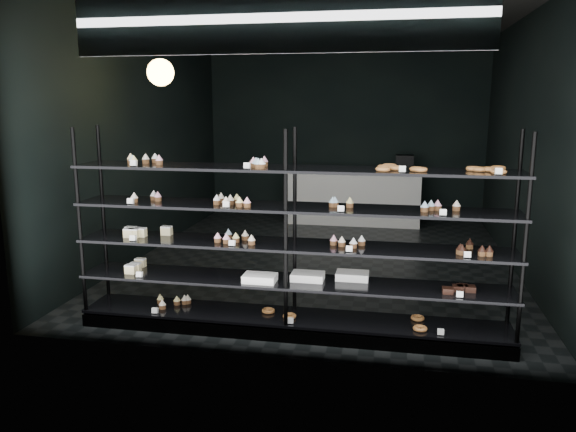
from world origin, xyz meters
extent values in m
cube|color=black|center=(0.00, 0.00, 0.01)|extent=(5.00, 6.00, 0.01)
cube|color=black|center=(0.00, 0.00, 3.20)|extent=(5.00, 6.00, 0.01)
cube|color=black|center=(0.00, 3.00, 1.60)|extent=(5.00, 0.01, 3.20)
cube|color=black|center=(0.00, -3.00, 1.60)|extent=(5.00, 0.01, 3.20)
cube|color=black|center=(-2.50, 0.00, 1.60)|extent=(0.01, 6.00, 3.20)
cube|color=black|center=(2.50, 0.00, 1.60)|extent=(0.01, 6.00, 3.20)
cube|color=black|center=(0.03, -2.45, 0.06)|extent=(4.00, 0.50, 0.12)
cylinder|color=black|center=(-1.94, -2.67, 0.99)|extent=(0.04, 0.04, 1.85)
cylinder|color=black|center=(-1.94, -2.23, 0.99)|extent=(0.04, 0.04, 1.85)
cylinder|color=black|center=(0.03, -2.67, 0.99)|extent=(0.04, 0.04, 1.85)
cylinder|color=black|center=(0.03, -2.23, 0.99)|extent=(0.04, 0.04, 1.85)
cylinder|color=black|center=(2.00, -2.67, 0.99)|extent=(0.04, 0.04, 1.85)
cylinder|color=black|center=(2.00, -2.23, 0.99)|extent=(0.04, 0.04, 1.85)
cube|color=black|center=(0.03, -2.45, 0.15)|extent=(4.00, 0.50, 0.03)
cube|color=black|center=(0.03, -2.45, 0.50)|extent=(4.00, 0.50, 0.02)
cube|color=black|center=(0.03, -2.45, 0.85)|extent=(4.00, 0.50, 0.02)
cube|color=black|center=(0.03, -2.45, 1.20)|extent=(4.00, 0.50, 0.02)
cube|color=black|center=(0.03, -2.45, 1.55)|extent=(4.00, 0.50, 0.02)
cube|color=white|center=(-1.36, -2.63, 1.59)|extent=(0.06, 0.04, 0.06)
cube|color=white|center=(-0.35, -2.63, 1.59)|extent=(0.06, 0.04, 0.06)
cube|color=white|center=(0.96, -2.63, 1.59)|extent=(0.05, 0.04, 0.06)
cube|color=white|center=(1.73, -2.63, 1.59)|extent=(0.06, 0.04, 0.06)
cube|color=white|center=(-1.42, -2.63, 1.24)|extent=(0.06, 0.04, 0.06)
cube|color=white|center=(-0.48, -2.63, 1.24)|extent=(0.05, 0.04, 0.06)
cube|color=white|center=(0.49, -2.63, 1.24)|extent=(0.05, 0.04, 0.06)
cube|color=white|center=(1.34, -2.63, 1.24)|extent=(0.06, 0.04, 0.06)
cube|color=white|center=(-1.39, -2.63, 0.89)|extent=(0.06, 0.04, 0.06)
cube|color=white|center=(-0.46, -2.63, 0.89)|extent=(0.06, 0.04, 0.06)
cube|color=white|center=(0.57, -2.63, 0.89)|extent=(0.05, 0.04, 0.06)
cube|color=white|center=(1.61, -2.63, 0.89)|extent=(0.06, 0.04, 0.06)
cube|color=white|center=(-1.41, -2.63, 0.54)|extent=(0.06, 0.04, 0.06)
cube|color=white|center=(1.53, -2.63, 0.54)|extent=(0.06, 0.04, 0.06)
cube|color=white|center=(-1.20, -2.63, 0.19)|extent=(0.06, 0.04, 0.06)
cube|color=white|center=(0.06, -2.63, 0.19)|extent=(0.05, 0.04, 0.06)
cube|color=white|center=(1.38, -2.63, 0.19)|extent=(0.06, 0.04, 0.06)
cube|color=#0B143B|center=(0.00, -2.92, 2.75)|extent=(3.20, 0.04, 0.45)
cube|color=white|center=(0.00, -2.94, 2.75)|extent=(3.30, 0.02, 0.50)
cylinder|color=black|center=(-1.64, -1.33, 2.89)|extent=(0.01, 0.01, 0.58)
sphere|color=#ECB052|center=(-1.64, -1.33, 2.45)|extent=(0.30, 0.30, 0.30)
cube|color=silver|center=(0.23, 2.50, 0.46)|extent=(2.32, 0.60, 0.92)
cube|color=black|center=(0.23, 2.50, 0.95)|extent=(2.41, 0.65, 0.06)
cube|color=black|center=(1.10, 2.50, 1.10)|extent=(0.30, 0.30, 0.25)
camera|label=1|loc=(0.96, -7.33, 2.14)|focal=35.00mm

